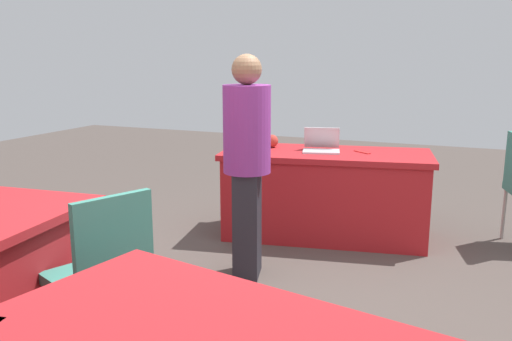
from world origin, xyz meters
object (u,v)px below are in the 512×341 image
object	(u,v)px
chair_tucked_right	(103,269)
person_attendee_browsing	(247,157)
laptop_silver	(321,147)
yarn_ball	(272,141)
scissors_red	(362,152)
table_foreground	(325,194)

from	to	relation	value
chair_tucked_right	person_attendee_browsing	world-z (taller)	person_attendee_browsing
laptop_silver	yarn_ball	bearing A→B (deg)	-18.84
scissors_red	table_foreground	bearing A→B (deg)	-128.68
chair_tucked_right	person_attendee_browsing	bearing A→B (deg)	15.05
table_foreground	yarn_ball	world-z (taller)	yarn_ball
table_foreground	yarn_ball	distance (m)	0.69
chair_tucked_right	laptop_silver	size ratio (longest dim) A/B	2.50
person_attendee_browsing	scissors_red	size ratio (longest dim) A/B	9.01
chair_tucked_right	yarn_ball	world-z (taller)	chair_tucked_right
person_attendee_browsing	scissors_red	distance (m)	1.32
person_attendee_browsing	chair_tucked_right	bearing A→B (deg)	156.93
table_foreground	person_attendee_browsing	xyz separation A→B (m)	(0.28, 1.10, 0.51)
chair_tucked_right	scissors_red	world-z (taller)	chair_tucked_right
chair_tucked_right	scissors_red	size ratio (longest dim) A/B	5.30
laptop_silver	table_foreground	bearing A→B (deg)	166.71
person_attendee_browsing	scissors_red	xyz separation A→B (m)	(-0.59, -1.18, -0.12)
person_attendee_browsing	laptop_silver	distance (m)	1.13
person_attendee_browsing	yarn_ball	xyz separation A→B (m)	(0.25, -1.13, -0.07)
person_attendee_browsing	scissors_red	bearing A→B (deg)	-41.86
person_attendee_browsing	laptop_silver	xyz separation A→B (m)	(-0.24, -1.10, -0.09)
table_foreground	scissors_red	distance (m)	0.50
laptop_silver	yarn_ball	distance (m)	0.49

